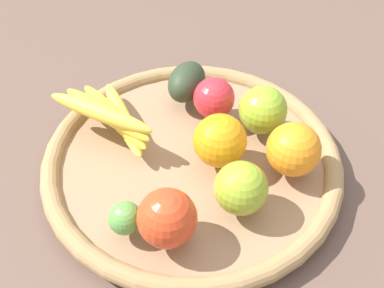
{
  "coord_description": "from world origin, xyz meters",
  "views": [
    {
      "loc": [
        -0.23,
        -0.45,
        0.58
      ],
      "look_at": [
        0.0,
        0.0,
        0.06
      ],
      "focal_mm": 45.76,
      "sensor_mm": 36.0,
      "label": 1
    }
  ],
  "objects_px": {
    "banana_bunch": "(111,115)",
    "apple_3": "(241,188)",
    "apple_0": "(214,98)",
    "orange_0": "(293,149)",
    "apple_1": "(263,110)",
    "avocado": "(187,82)",
    "orange_1": "(220,141)",
    "apple_2": "(167,218)",
    "lime_0": "(125,218)"
  },
  "relations": [
    {
      "from": "orange_0",
      "to": "apple_2",
      "type": "relative_size",
      "value": 1.02
    },
    {
      "from": "lime_0",
      "to": "apple_0",
      "type": "xyz_separation_m",
      "value": [
        0.21,
        0.14,
        0.01
      ]
    },
    {
      "from": "orange_1",
      "to": "apple_3",
      "type": "relative_size",
      "value": 1.07
    },
    {
      "from": "apple_1",
      "to": "orange_0",
      "type": "relative_size",
      "value": 0.96
    },
    {
      "from": "lime_0",
      "to": "apple_2",
      "type": "bearing_deg",
      "value": -39.02
    },
    {
      "from": "apple_0",
      "to": "apple_2",
      "type": "xyz_separation_m",
      "value": [
        -0.17,
        -0.18,
        0.01
      ]
    },
    {
      "from": "apple_1",
      "to": "avocado",
      "type": "bearing_deg",
      "value": 118.82
    },
    {
      "from": "lime_0",
      "to": "orange_1",
      "type": "bearing_deg",
      "value": 17.08
    },
    {
      "from": "avocado",
      "to": "lime_0",
      "type": "relative_size",
      "value": 1.91
    },
    {
      "from": "apple_0",
      "to": "orange_0",
      "type": "bearing_deg",
      "value": -74.47
    },
    {
      "from": "orange_0",
      "to": "avocado",
      "type": "bearing_deg",
      "value": 105.7
    },
    {
      "from": "banana_bunch",
      "to": "apple_1",
      "type": "height_order",
      "value": "apple_1"
    },
    {
      "from": "apple_2",
      "to": "banana_bunch",
      "type": "bearing_deg",
      "value": 88.27
    },
    {
      "from": "apple_0",
      "to": "apple_2",
      "type": "relative_size",
      "value": 0.86
    },
    {
      "from": "apple_2",
      "to": "orange_0",
      "type": "bearing_deg",
      "value": 6.76
    },
    {
      "from": "banana_bunch",
      "to": "orange_0",
      "type": "relative_size",
      "value": 2.34
    },
    {
      "from": "orange_1",
      "to": "avocado",
      "type": "xyz_separation_m",
      "value": [
        0.02,
        0.15,
        -0.01
      ]
    },
    {
      "from": "banana_bunch",
      "to": "orange_0",
      "type": "xyz_separation_m",
      "value": [
        0.2,
        -0.19,
        0.01
      ]
    },
    {
      "from": "banana_bunch",
      "to": "apple_0",
      "type": "distance_m",
      "value": 0.16
    },
    {
      "from": "apple_1",
      "to": "apple_3",
      "type": "bearing_deg",
      "value": -133.51
    },
    {
      "from": "apple_1",
      "to": "apple_3",
      "type": "height_order",
      "value": "apple_1"
    },
    {
      "from": "lime_0",
      "to": "avocado",
      "type": "bearing_deg",
      "value": 46.85
    },
    {
      "from": "orange_0",
      "to": "apple_0",
      "type": "bearing_deg",
      "value": 105.53
    },
    {
      "from": "banana_bunch",
      "to": "lime_0",
      "type": "relative_size",
      "value": 4.09
    },
    {
      "from": "orange_1",
      "to": "lime_0",
      "type": "height_order",
      "value": "orange_1"
    },
    {
      "from": "apple_1",
      "to": "lime_0",
      "type": "bearing_deg",
      "value": -162.96
    },
    {
      "from": "apple_3",
      "to": "orange_0",
      "type": "relative_size",
      "value": 0.93
    },
    {
      "from": "lime_0",
      "to": "orange_0",
      "type": "xyz_separation_m",
      "value": [
        0.25,
        -0.01,
        0.02
      ]
    },
    {
      "from": "banana_bunch",
      "to": "apple_1",
      "type": "relative_size",
      "value": 2.44
    },
    {
      "from": "apple_3",
      "to": "lime_0",
      "type": "bearing_deg",
      "value": 166.96
    },
    {
      "from": "orange_1",
      "to": "apple_0",
      "type": "relative_size",
      "value": 1.18
    },
    {
      "from": "avocado",
      "to": "apple_3",
      "type": "xyz_separation_m",
      "value": [
        -0.04,
        -0.24,
        0.01
      ]
    },
    {
      "from": "avocado",
      "to": "apple_1",
      "type": "height_order",
      "value": "apple_1"
    },
    {
      "from": "banana_bunch",
      "to": "apple_3",
      "type": "distance_m",
      "value": 0.24
    },
    {
      "from": "apple_0",
      "to": "orange_0",
      "type": "relative_size",
      "value": 0.85
    },
    {
      "from": "apple_0",
      "to": "orange_0",
      "type": "distance_m",
      "value": 0.16
    },
    {
      "from": "lime_0",
      "to": "apple_0",
      "type": "height_order",
      "value": "apple_0"
    },
    {
      "from": "apple_0",
      "to": "orange_0",
      "type": "xyz_separation_m",
      "value": [
        0.04,
        -0.15,
        0.01
      ]
    },
    {
      "from": "banana_bunch",
      "to": "apple_3",
      "type": "xyz_separation_m",
      "value": [
        0.1,
        -0.22,
        0.01
      ]
    },
    {
      "from": "orange_1",
      "to": "orange_0",
      "type": "relative_size",
      "value": 1.0
    },
    {
      "from": "avocado",
      "to": "apple_1",
      "type": "distance_m",
      "value": 0.14
    },
    {
      "from": "orange_1",
      "to": "apple_3",
      "type": "distance_m",
      "value": 0.09
    },
    {
      "from": "orange_1",
      "to": "lime_0",
      "type": "bearing_deg",
      "value": -162.92
    },
    {
      "from": "apple_1",
      "to": "apple_0",
      "type": "relative_size",
      "value": 1.13
    },
    {
      "from": "apple_0",
      "to": "banana_bunch",
      "type": "bearing_deg",
      "value": 166.03
    },
    {
      "from": "orange_1",
      "to": "apple_0",
      "type": "distance_m",
      "value": 0.1
    },
    {
      "from": "apple_1",
      "to": "banana_bunch",
      "type": "bearing_deg",
      "value": 153.84
    },
    {
      "from": "orange_1",
      "to": "apple_2",
      "type": "height_order",
      "value": "orange_1"
    },
    {
      "from": "banana_bunch",
      "to": "apple_1",
      "type": "xyz_separation_m",
      "value": [
        0.21,
        -0.1,
        0.01
      ]
    },
    {
      "from": "banana_bunch",
      "to": "lime_0",
      "type": "bearing_deg",
      "value": -105.37
    }
  ]
}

